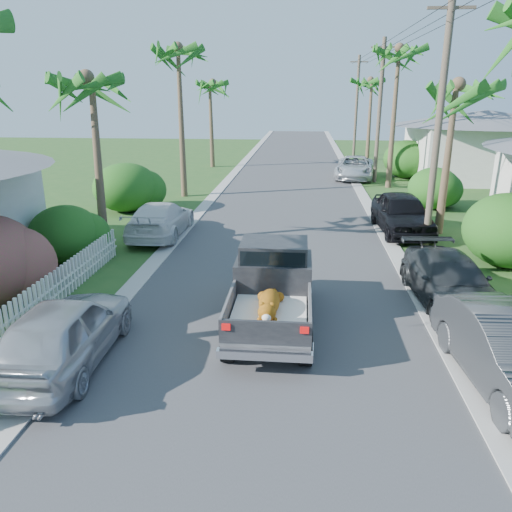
# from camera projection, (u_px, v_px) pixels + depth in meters

# --- Properties ---
(ground) EXTENTS (120.00, 120.00, 0.00)m
(ground) POSITION_uv_depth(u_px,v_px,m) (242.00, 487.00, 7.52)
(ground) COLOR #27501E
(ground) RESTS_ON ground
(road) EXTENTS (8.00, 100.00, 0.02)m
(road) POSITION_uv_depth(u_px,v_px,m) (290.00, 188.00, 31.19)
(road) COLOR #38383A
(road) RESTS_ON ground
(curb_left) EXTENTS (0.60, 100.00, 0.06)m
(curb_left) POSITION_uv_depth(u_px,v_px,m) (222.00, 187.00, 31.56)
(curb_left) COLOR #A5A39E
(curb_left) RESTS_ON ground
(curb_right) EXTENTS (0.60, 100.00, 0.06)m
(curb_right) POSITION_uv_depth(u_px,v_px,m) (359.00, 189.00, 30.80)
(curb_right) COLOR #A5A39E
(curb_right) RESTS_ON ground
(pickup_truck) EXTENTS (1.98, 5.12, 2.06)m
(pickup_truck) POSITION_uv_depth(u_px,v_px,m) (273.00, 283.00, 12.80)
(pickup_truck) COLOR black
(pickup_truck) RESTS_ON ground
(parked_car_rn) EXTENTS (2.07, 4.87, 1.56)m
(parked_car_rn) POSITION_uv_depth(u_px,v_px,m) (512.00, 353.00, 9.83)
(parked_car_rn) COLOR #2E3134
(parked_car_rn) RESTS_ON ground
(parked_car_rm) EXTENTS (2.22, 4.76, 1.35)m
(parked_car_rm) POSITION_uv_depth(u_px,v_px,m) (449.00, 281.00, 13.90)
(parked_car_rm) COLOR #282B2D
(parked_car_rm) RESTS_ON ground
(parked_car_rf) EXTENTS (2.27, 5.02, 1.67)m
(parked_car_rf) POSITION_uv_depth(u_px,v_px,m) (402.00, 214.00, 21.02)
(parked_car_rf) COLOR black
(parked_car_rf) RESTS_ON ground
(parked_car_rd) EXTENTS (3.21, 5.70, 1.50)m
(parked_car_rd) POSITION_uv_depth(u_px,v_px,m) (355.00, 168.00, 34.61)
(parked_car_rd) COLOR silver
(parked_car_rd) RESTS_ON ground
(parked_car_ln) EXTENTS (1.94, 4.58, 1.55)m
(parked_car_ln) POSITION_uv_depth(u_px,v_px,m) (64.00, 332.00, 10.69)
(parked_car_ln) COLOR #AEAFB5
(parked_car_ln) RESTS_ON ground
(parked_car_lf) EXTENTS (2.01, 4.91, 1.42)m
(parked_car_lf) POSITION_uv_depth(u_px,v_px,m) (161.00, 220.00, 20.54)
(parked_car_lf) COLOR silver
(parked_car_lf) RESTS_ON ground
(palm_l_b) EXTENTS (4.40, 4.40, 7.40)m
(palm_l_b) POSITION_uv_depth(u_px,v_px,m) (90.00, 79.00, 17.58)
(palm_l_b) COLOR brown
(palm_l_b) RESTS_ON ground
(palm_l_c) EXTENTS (4.40, 4.40, 9.20)m
(palm_l_c) POSITION_uv_depth(u_px,v_px,m) (178.00, 49.00, 26.43)
(palm_l_c) COLOR brown
(palm_l_c) RESTS_ON ground
(palm_l_d) EXTENTS (4.40, 4.40, 7.70)m
(palm_l_d) POSITION_uv_depth(u_px,v_px,m) (210.00, 83.00, 38.28)
(palm_l_d) COLOR brown
(palm_l_d) RESTS_ON ground
(palm_r_b) EXTENTS (4.40, 4.40, 7.20)m
(palm_r_b) POSITION_uv_depth(u_px,v_px,m) (456.00, 85.00, 19.30)
(palm_r_b) COLOR brown
(palm_r_b) RESTS_ON ground
(palm_r_c) EXTENTS (4.40, 4.40, 9.40)m
(palm_r_c) POSITION_uv_depth(u_px,v_px,m) (399.00, 49.00, 29.07)
(palm_r_c) COLOR brown
(palm_r_c) RESTS_ON ground
(palm_r_d) EXTENTS (4.40, 4.40, 8.00)m
(palm_r_d) POSITION_uv_depth(u_px,v_px,m) (372.00, 80.00, 42.73)
(palm_r_d) COLOR brown
(palm_r_d) RESTS_ON ground
(shrub_l_c) EXTENTS (2.40, 2.64, 2.00)m
(shrub_l_c) POSITION_uv_depth(u_px,v_px,m) (65.00, 234.00, 17.33)
(shrub_l_c) COLOR #1F4E16
(shrub_l_c) RESTS_ON ground
(shrub_l_d) EXTENTS (3.20, 3.52, 2.40)m
(shrub_l_d) POSITION_uv_depth(u_px,v_px,m) (126.00, 187.00, 24.90)
(shrub_l_d) COLOR #1F4E16
(shrub_l_d) RESTS_ON ground
(shrub_r_b) EXTENTS (3.00, 3.30, 2.50)m
(shrub_r_b) POSITION_uv_depth(u_px,v_px,m) (509.00, 230.00, 16.86)
(shrub_r_b) COLOR #1F4E16
(shrub_r_b) RESTS_ON ground
(shrub_r_c) EXTENTS (2.60, 2.86, 2.10)m
(shrub_r_c) POSITION_uv_depth(u_px,v_px,m) (434.00, 188.00, 25.47)
(shrub_r_c) COLOR #1F4E16
(shrub_r_c) RESTS_ON ground
(shrub_r_d) EXTENTS (3.20, 3.52, 2.60)m
(shrub_r_d) POSITION_uv_depth(u_px,v_px,m) (407.00, 159.00, 34.81)
(shrub_r_d) COLOR #1F4E16
(shrub_r_d) RESTS_ON ground
(picket_fence) EXTENTS (0.10, 11.00, 1.00)m
(picket_fence) POSITION_uv_depth(u_px,v_px,m) (40.00, 299.00, 13.10)
(picket_fence) COLOR white
(picket_fence) RESTS_ON ground
(house_right_far) EXTENTS (9.00, 8.00, 4.60)m
(house_right_far) POSITION_uv_depth(u_px,v_px,m) (482.00, 148.00, 34.12)
(house_right_far) COLOR silver
(house_right_far) RESTS_ON ground
(utility_pole_b) EXTENTS (1.60, 0.26, 9.00)m
(utility_pole_b) POSITION_uv_depth(u_px,v_px,m) (439.00, 124.00, 17.91)
(utility_pole_b) COLOR brown
(utility_pole_b) RESTS_ON ground
(utility_pole_c) EXTENTS (1.60, 0.26, 9.00)m
(utility_pole_c) POSITION_uv_depth(u_px,v_px,m) (379.00, 111.00, 32.11)
(utility_pole_c) COLOR brown
(utility_pole_c) RESTS_ON ground
(utility_pole_d) EXTENTS (1.60, 0.26, 9.00)m
(utility_pole_d) POSITION_uv_depth(u_px,v_px,m) (357.00, 106.00, 46.31)
(utility_pole_d) COLOR brown
(utility_pole_d) RESTS_ON ground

